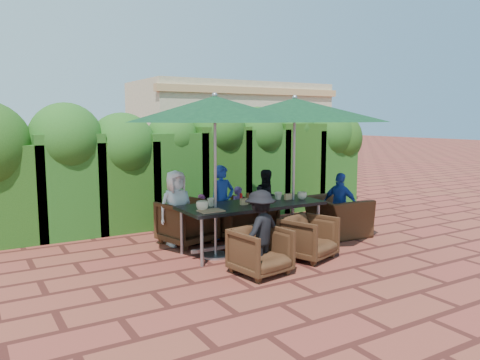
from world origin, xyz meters
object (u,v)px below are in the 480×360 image
chair_far_right (256,212)px  chair_near_right (309,235)px  umbrella_left (215,109)px  chair_far_mid (231,216)px  dining_table (252,208)px  chair_far_left (187,220)px  umbrella_right (295,110)px  chair_end_right (337,210)px  chair_near_left (261,249)px

chair_far_right → chair_near_right: size_ratio=1.00×
umbrella_left → chair_far_mid: bearing=48.5°
dining_table → chair_far_left: bearing=130.6°
dining_table → chair_far_left: size_ratio=2.85×
dining_table → umbrella_left: bearing=-178.2°
umbrella_left → umbrella_right: (1.46, -0.01, 0.00)m
umbrella_left → umbrella_right: bearing=-0.2°
umbrella_right → chair_end_right: bearing=5.0°
chair_far_mid → umbrella_right: bearing=113.6°
umbrella_right → chair_near_left: (-1.32, -1.03, -1.87)m
umbrella_left → chair_near_right: 2.33m
umbrella_right → chair_end_right: umbrella_right is taller
chair_far_left → chair_near_left: (0.21, -1.92, -0.06)m
chair_far_right → chair_end_right: size_ratio=0.68×
umbrella_left → chair_far_left: bearing=94.8°
umbrella_right → chair_near_left: 2.51m
dining_table → chair_end_right: size_ratio=2.25×
umbrella_left → chair_end_right: 3.08m
chair_near_left → chair_end_right: (2.39, 1.12, 0.10)m
umbrella_right → chair_far_right: 2.14m
chair_far_left → chair_near_left: bearing=82.2°
dining_table → chair_far_mid: size_ratio=3.02×
chair_near_right → chair_end_right: 1.65m
chair_near_right → chair_far_right: bearing=62.8°
umbrella_left → chair_far_right: (1.41, 1.05, -1.86)m
chair_far_mid → chair_far_right: chair_far_mid is taller
umbrella_right → chair_far_right: umbrella_right is taller
chair_near_right → chair_end_right: size_ratio=0.68×
chair_near_left → chair_far_left: bearing=87.6°
dining_table → chair_far_mid: 0.92m
dining_table → chair_far_right: bearing=54.2°
chair_end_right → chair_near_left: bearing=121.3°
umbrella_right → chair_far_right: size_ratio=4.26×
umbrella_right → chair_near_right: size_ratio=4.26×
chair_near_left → dining_table: bearing=54.6°
chair_far_left → chair_near_left: 1.93m
umbrella_right → chair_far_right: bearing=92.5°
chair_far_mid → dining_table: bearing=68.8°
dining_table → umbrella_left: (-0.67, -0.02, 1.54)m
chair_far_mid → chair_near_right: chair_far_mid is taller
umbrella_right → chair_near_right: (-0.32, -0.81, -1.86)m
chair_far_left → chair_near_right: chair_far_left is taller
chair_far_right → chair_near_left: size_ratio=1.02×
chair_far_mid → chair_near_left: bearing=57.8°
dining_table → chair_far_left: 1.17m
chair_near_left → chair_end_right: 2.64m
chair_far_left → chair_near_right: (1.21, -1.70, -0.05)m
chair_far_left → chair_far_mid: size_ratio=1.06×
chair_far_right → chair_near_right: (-0.27, -1.86, 0.00)m
dining_table → chair_far_right: size_ratio=3.29×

